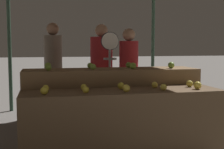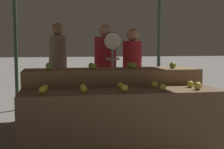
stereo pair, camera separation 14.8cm
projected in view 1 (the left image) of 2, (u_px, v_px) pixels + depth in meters
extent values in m
cylinder|color=#33513D|center=(10.00, 49.00, 6.00)|extent=(0.07, 0.07, 2.41)
cylinder|color=#33513D|center=(153.00, 49.00, 6.65)|extent=(0.07, 0.07, 2.41)
cube|color=brown|center=(123.00, 126.00, 3.47)|extent=(2.22, 0.55, 0.79)
cube|color=olive|center=(111.00, 107.00, 4.04)|extent=(2.22, 0.55, 0.98)
sphere|color=gold|center=(44.00, 91.00, 3.14)|extent=(0.08, 0.08, 0.08)
sphere|color=gold|center=(86.00, 90.00, 3.24)|extent=(0.07, 0.07, 0.07)
sphere|color=yellow|center=(126.00, 88.00, 3.31)|extent=(0.08, 0.08, 0.08)
sphere|color=gold|center=(164.00, 87.00, 3.43)|extent=(0.07, 0.07, 0.07)
sphere|color=yellow|center=(197.00, 85.00, 3.52)|extent=(0.09, 0.09, 0.09)
sphere|color=gold|center=(46.00, 88.00, 3.36)|extent=(0.07, 0.07, 0.07)
sphere|color=gold|center=(84.00, 87.00, 3.44)|extent=(0.07, 0.07, 0.07)
sphere|color=gold|center=(121.00, 86.00, 3.53)|extent=(0.08, 0.08, 0.08)
sphere|color=yellow|center=(155.00, 85.00, 3.63)|extent=(0.07, 0.07, 0.07)
sphere|color=gold|center=(190.00, 84.00, 3.71)|extent=(0.08, 0.08, 0.08)
sphere|color=#7AA338|center=(48.00, 68.00, 3.70)|extent=(0.07, 0.07, 0.07)
sphere|color=#8EB247|center=(93.00, 67.00, 3.83)|extent=(0.07, 0.07, 0.07)
sphere|color=#84AD3D|center=(133.00, 66.00, 3.95)|extent=(0.08, 0.08, 0.08)
sphere|color=#7AA338|center=(171.00, 65.00, 4.06)|extent=(0.09, 0.09, 0.09)
sphere|color=#84AD3D|center=(48.00, 66.00, 3.92)|extent=(0.09, 0.09, 0.09)
sphere|color=#84AD3D|center=(90.00, 66.00, 4.04)|extent=(0.08, 0.08, 0.08)
sphere|color=#84AD3D|center=(129.00, 65.00, 4.16)|extent=(0.08, 0.08, 0.08)
cylinder|color=#99999E|center=(110.00, 85.00, 4.75)|extent=(0.04, 0.04, 1.37)
cylinder|color=black|center=(110.00, 41.00, 4.68)|extent=(0.27, 0.01, 0.27)
cylinder|color=silver|center=(110.00, 41.00, 4.67)|extent=(0.25, 0.02, 0.25)
cylinder|color=#99999E|center=(110.00, 54.00, 4.69)|extent=(0.01, 0.01, 0.14)
cylinder|color=#99999E|center=(110.00, 59.00, 4.69)|extent=(0.20, 0.20, 0.03)
cube|color=#2D2D38|center=(129.00, 101.00, 5.18)|extent=(0.27, 0.21, 0.72)
cylinder|color=maroon|center=(129.00, 60.00, 5.12)|extent=(0.39, 0.39, 0.63)
sphere|color=tan|center=(129.00, 35.00, 5.08)|extent=(0.20, 0.20, 0.20)
cube|color=#2D2D38|center=(102.00, 98.00, 5.38)|extent=(0.32, 0.26, 0.76)
cylinder|color=maroon|center=(101.00, 56.00, 5.31)|extent=(0.49, 0.49, 0.66)
sphere|color=tan|center=(101.00, 31.00, 5.27)|extent=(0.22, 0.22, 0.22)
cube|color=#2D2D38|center=(54.00, 95.00, 5.65)|extent=(0.28, 0.23, 0.78)
cylinder|color=#756656|center=(53.00, 54.00, 5.58)|extent=(0.42, 0.42, 0.68)
sphere|color=#936B51|center=(53.00, 29.00, 5.54)|extent=(0.22, 0.22, 0.22)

